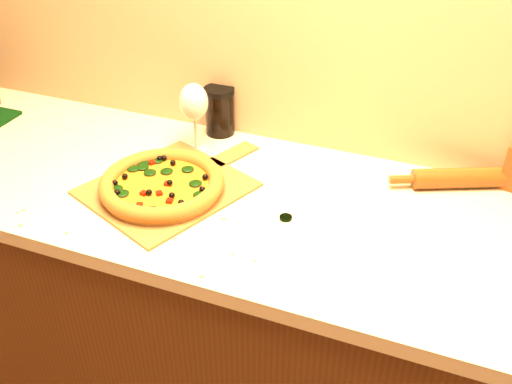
% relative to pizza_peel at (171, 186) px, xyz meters
% --- Properties ---
extents(cabinet, '(2.80, 0.65, 0.86)m').
position_rel_pizza_peel_xyz_m(cabinet, '(0.34, 0.03, -0.47)').
color(cabinet, '#4E2A10').
rests_on(cabinet, ground).
extents(countertop, '(2.84, 0.68, 0.04)m').
position_rel_pizza_peel_xyz_m(countertop, '(0.34, 0.03, -0.02)').
color(countertop, beige).
rests_on(countertop, cabinet).
extents(pizza_peel, '(0.46, 0.55, 0.01)m').
position_rel_pizza_peel_xyz_m(pizza_peel, '(0.00, 0.00, 0.00)').
color(pizza_peel, brown).
rests_on(pizza_peel, countertop).
extents(pizza, '(0.32, 0.32, 0.05)m').
position_rel_pizza_peel_xyz_m(pizza, '(-0.01, -0.03, 0.02)').
color(pizza, '#AC732B').
rests_on(pizza, pizza_peel).
extents(bottle_cap, '(0.03, 0.03, 0.01)m').
position_rel_pizza_peel_xyz_m(bottle_cap, '(0.33, -0.02, -0.00)').
color(bottle_cap, black).
rests_on(bottle_cap, countertop).
extents(rolling_pin, '(0.37, 0.18, 0.05)m').
position_rel_pizza_peel_xyz_m(rolling_pin, '(0.71, 0.28, 0.02)').
color(rolling_pin, '#5F2F10').
rests_on(rolling_pin, countertop).
extents(wine_glass, '(0.08, 0.08, 0.20)m').
position_rel_pizza_peel_xyz_m(wine_glass, '(-0.03, 0.21, 0.14)').
color(wine_glass, silver).
rests_on(wine_glass, countertop).
extents(dark_jar, '(0.09, 0.09, 0.15)m').
position_rel_pizza_peel_xyz_m(dark_jar, '(-0.01, 0.33, 0.07)').
color(dark_jar, black).
rests_on(dark_jar, countertop).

